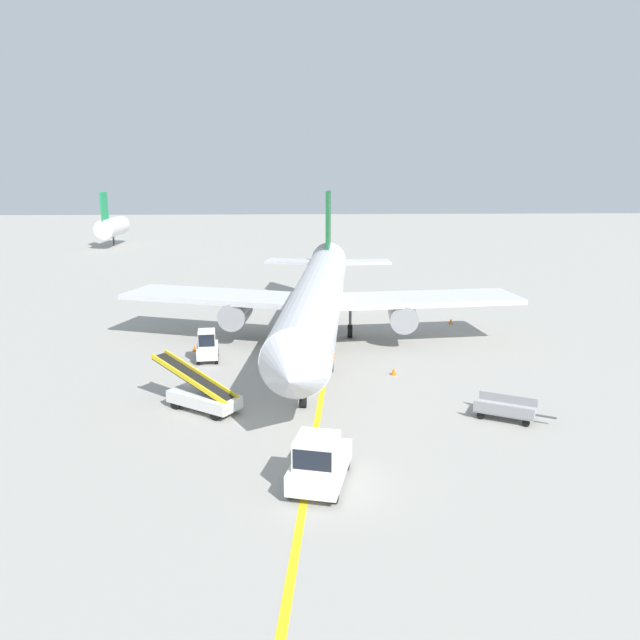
{
  "coord_description": "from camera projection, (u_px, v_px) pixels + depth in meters",
  "views": [
    {
      "loc": [
        0.19,
        -27.24,
        11.58
      ],
      "look_at": [
        1.91,
        9.62,
        2.5
      ],
      "focal_mm": 33.46,
      "sensor_mm": 36.0,
      "label": 1
    }
  ],
  "objects": [
    {
      "name": "ground_plane",
      "position": [
        290.0,
        417.0,
        29.18
      ],
      "size": [
        300.0,
        300.0,
        0.0
      ],
      "primitive_type": "plane",
      "color": "#9E9B93"
    },
    {
      "name": "taxi_line_yellow",
      "position": [
        324.0,
        381.0,
        34.11
      ],
      "size": [
        9.06,
        79.55,
        0.01
      ],
      "primitive_type": "cube",
      "rotation": [
        0.0,
        0.0,
        -0.11
      ],
      "color": "yellow",
      "rests_on": "ground"
    },
    {
      "name": "airliner",
      "position": [
        318.0,
        295.0,
        41.22
      ],
      "size": [
        28.44,
        35.34,
        10.1
      ],
      "color": "silver",
      "rests_on": "ground"
    },
    {
      "name": "pushback_tug",
      "position": [
        319.0,
        462.0,
        22.51
      ],
      "size": [
        2.74,
        3.96,
        2.2
      ],
      "color": "silver",
      "rests_on": "ground"
    },
    {
      "name": "baggage_tug_near_wing",
      "position": [
        207.0,
        347.0,
        37.69
      ],
      "size": [
        1.56,
        2.53,
        2.1
      ],
      "color": "silver",
      "rests_on": "ground"
    },
    {
      "name": "belt_loader_forward_hold",
      "position": [
        202.0,
        395.0,
        29.87
      ],
      "size": [
        4.82,
        3.88,
        2.59
      ],
      "color": "silver",
      "rests_on": "ground"
    },
    {
      "name": "baggage_cart_loaded",
      "position": [
        506.0,
        409.0,
        28.89
      ],
      "size": [
        3.7,
        2.69,
        0.94
      ],
      "color": "#A5A5A8",
      "rests_on": "ground"
    },
    {
      "name": "ground_crew_marshaller",
      "position": [
        332.0,
        357.0,
        35.58
      ],
      "size": [
        0.36,
        0.24,
        1.7
      ],
      "color": "#26262D",
      "rests_on": "ground"
    },
    {
      "name": "safety_cone_nose_left",
      "position": [
        451.0,
        321.0,
        47.16
      ],
      "size": [
        0.36,
        0.36,
        0.44
      ],
      "primitive_type": "cone",
      "color": "orange",
      "rests_on": "ground"
    },
    {
      "name": "safety_cone_nose_right",
      "position": [
        394.0,
        371.0,
        35.2
      ],
      "size": [
        0.36,
        0.36,
        0.44
      ],
      "primitive_type": "cone",
      "color": "orange",
      "rests_on": "ground"
    },
    {
      "name": "safety_cone_wingtip_left",
      "position": [
        195.0,
        348.0,
        39.91
      ],
      "size": [
        0.36,
        0.36,
        0.44
      ],
      "primitive_type": "cone",
      "color": "orange",
      "rests_on": "ground"
    },
    {
      "name": "distant_aircraft_far_left",
      "position": [
        112.0,
        226.0,
        97.04
      ],
      "size": [
        3.0,
        10.1,
        8.8
      ],
      "color": "silver",
      "rests_on": "ground"
    }
  ]
}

